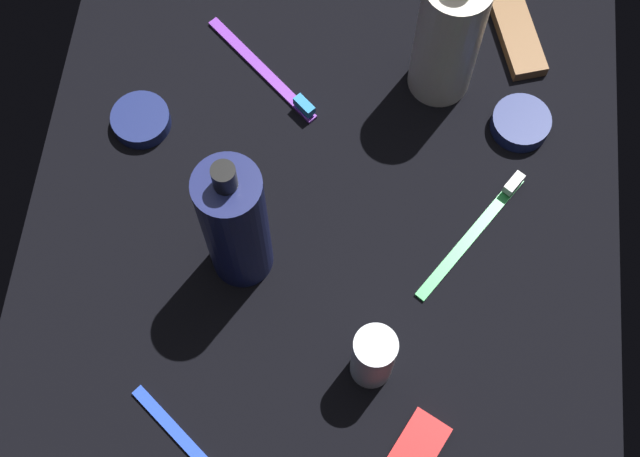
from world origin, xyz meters
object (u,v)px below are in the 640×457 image
object	(u,v)px
bodywash_bottle	(448,36)
snack_bar_brown	(518,38)
toothbrush_green	(477,228)
cream_tin_left	(521,123)
deodorant_stick	(373,357)
cream_tin_right	(141,120)
lotion_bottle	(235,225)
toothbrush_purple	(268,74)

from	to	relation	value
bodywash_bottle	snack_bar_brown	bearing A→B (deg)	125.41
bodywash_bottle	toothbrush_green	world-z (taller)	bodywash_bottle
toothbrush_green	cream_tin_left	bearing A→B (deg)	162.13
deodorant_stick	cream_tin_right	distance (cm)	37.98
lotion_bottle	cream_tin_right	size ratio (longest dim) A/B	3.28
deodorant_stick	cream_tin_right	xyz separation A→B (cm)	(-25.19, -28.17, -3.76)
snack_bar_brown	toothbrush_purple	bearing A→B (deg)	-92.41
cream_tin_left	cream_tin_right	world-z (taller)	cream_tin_left
deodorant_stick	cream_tin_left	distance (cm)	32.85
cream_tin_left	cream_tin_right	size ratio (longest dim) A/B	1.00
snack_bar_brown	cream_tin_right	bearing A→B (deg)	-87.45
snack_bar_brown	cream_tin_right	distance (cm)	44.75
bodywash_bottle	cream_tin_right	xyz separation A→B (cm)	(9.28, -32.97, -8.03)
snack_bar_brown	deodorant_stick	bearing A→B (deg)	-36.53
deodorant_stick	cream_tin_left	world-z (taller)	deodorant_stick
lotion_bottle	snack_bar_brown	world-z (taller)	lotion_bottle
cream_tin_left	deodorant_stick	bearing A→B (deg)	-25.90
toothbrush_purple	cream_tin_right	xyz separation A→B (cm)	(7.72, -13.34, 0.29)
bodywash_bottle	toothbrush_purple	bearing A→B (deg)	-85.45
toothbrush_green	cream_tin_right	world-z (taller)	toothbrush_green
deodorant_stick	cream_tin_left	size ratio (longest dim) A/B	1.42
bodywash_bottle	toothbrush_purple	world-z (taller)	bodywash_bottle
toothbrush_green	snack_bar_brown	xyz separation A→B (cm)	(-24.57, 3.72, 0.14)
bodywash_bottle	snack_bar_brown	xyz separation A→B (cm)	(-6.37, 8.96, -8.18)
deodorant_stick	cream_tin_right	world-z (taller)	deodorant_stick
lotion_bottle	toothbrush_green	xyz separation A→B (cm)	(-5.98, 24.55, -8.99)
bodywash_bottle	cream_tin_right	size ratio (longest dim) A/B	2.97
toothbrush_purple	cream_tin_right	bearing A→B (deg)	-59.96
bodywash_bottle	cream_tin_left	distance (cm)	13.36
toothbrush_green	lotion_bottle	bearing A→B (deg)	-76.31
cream_tin_right	toothbrush_purple	bearing A→B (deg)	120.04
cream_tin_left	bodywash_bottle	bearing A→B (deg)	-118.35
bodywash_bottle	deodorant_stick	xyz separation A→B (cm)	(34.47, -4.80, -4.27)
deodorant_stick	toothbrush_green	world-z (taller)	deodorant_stick
toothbrush_purple	cream_tin_right	size ratio (longest dim) A/B	2.15
toothbrush_green	toothbrush_purple	xyz separation A→B (cm)	(-16.64, -24.87, 0.00)
toothbrush_green	snack_bar_brown	bearing A→B (deg)	171.39
bodywash_bottle	snack_bar_brown	distance (cm)	13.70
bodywash_bottle	toothbrush_green	bearing A→B (deg)	16.06
toothbrush_purple	cream_tin_left	distance (cm)	29.31
toothbrush_green	cream_tin_right	size ratio (longest dim) A/B	2.36
lotion_bottle	bodywash_bottle	bearing A→B (deg)	141.39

